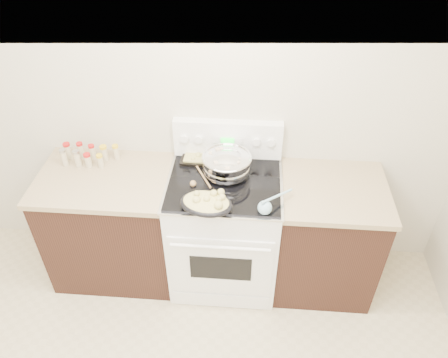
{
  "coord_description": "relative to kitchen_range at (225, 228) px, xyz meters",
  "views": [
    {
      "loc": [
        0.52,
        -0.83,
        2.79
      ],
      "look_at": [
        0.35,
        1.37,
        1.0
      ],
      "focal_mm": 35.0,
      "sensor_mm": 36.0,
      "label": 1
    }
  ],
  "objects": [
    {
      "name": "room_shell",
      "position": [
        -0.35,
        -1.42,
        1.21
      ],
      "size": [
        4.1,
        3.6,
        2.75
      ],
      "color": "beige",
      "rests_on": "ground"
    },
    {
      "name": "kitchen_range",
      "position": [
        0.0,
        0.0,
        0.0
      ],
      "size": [
        0.78,
        0.73,
        1.22
      ],
      "color": "white",
      "rests_on": "ground"
    },
    {
      "name": "roasting_pan",
      "position": [
        -0.09,
        -0.28,
        0.5
      ],
      "size": [
        0.37,
        0.29,
        0.11
      ],
      "color": "black",
      "rests_on": "kitchen_range"
    },
    {
      "name": "mixing_bowl",
      "position": [
        0.01,
        0.07,
        0.53
      ],
      "size": [
        0.38,
        0.38,
        0.19
      ],
      "color": "silver",
      "rests_on": "kitchen_range"
    },
    {
      "name": "wooden_spoon",
      "position": [
        -0.18,
        -0.03,
        0.46
      ],
      "size": [
        0.15,
        0.26,
        0.04
      ],
      "color": "#9E7848",
      "rests_on": "kitchen_range"
    },
    {
      "name": "counter_left",
      "position": [
        -0.83,
        0.01,
        -0.03
      ],
      "size": [
        0.93,
        0.67,
        0.92
      ],
      "color": "black",
      "rests_on": "ground"
    },
    {
      "name": "spice_jars",
      "position": [
        -0.99,
        0.16,
        0.49
      ],
      "size": [
        0.39,
        0.15,
        0.13
      ],
      "color": "#BFB28C",
      "rests_on": "counter_left"
    },
    {
      "name": "counter_right",
      "position": [
        0.73,
        0.01,
        -0.03
      ],
      "size": [
        0.73,
        0.67,
        0.92
      ],
      "color": "black",
      "rests_on": "ground"
    },
    {
      "name": "blue_ladle",
      "position": [
        0.27,
        -0.28,
        0.49
      ],
      "size": [
        0.22,
        0.24,
        0.11
      ],
      "color": "#8BB9CF",
      "rests_on": "kitchen_range"
    },
    {
      "name": "baking_sheet",
      "position": [
        -0.1,
        0.28,
        0.47
      ],
      "size": [
        0.45,
        0.32,
        0.06
      ],
      "color": "black",
      "rests_on": "kitchen_range"
    }
  ]
}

